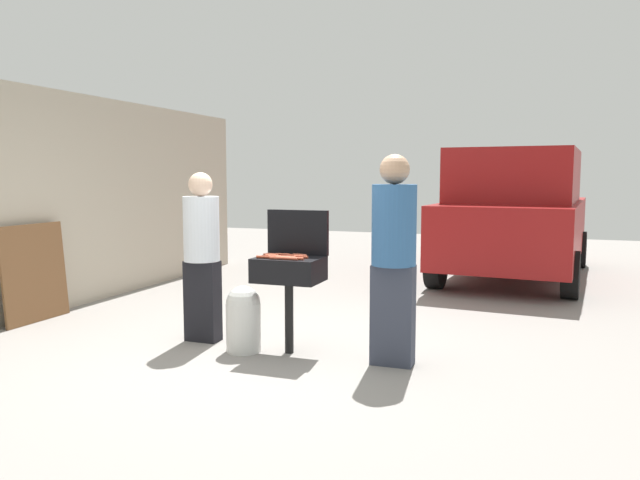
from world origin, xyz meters
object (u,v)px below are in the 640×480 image
(hot_dog_0, at_px, (273,255))
(hot_dog_5, at_px, (301,257))
(hot_dog_11, at_px, (282,255))
(leaning_board, at_px, (35,273))
(hot_dog_2, at_px, (284,258))
(person_left, at_px, (202,250))
(bbq_grill, at_px, (289,273))
(hot_dog_10, at_px, (291,259))
(hot_dog_1, at_px, (272,256))
(hot_dog_7, at_px, (277,258))
(person_right, at_px, (394,252))
(hot_dog_3, at_px, (288,257))
(hot_dog_8, at_px, (300,255))
(parked_minivan, at_px, (516,213))
(hot_dog_13, at_px, (294,256))
(hot_dog_6, at_px, (270,255))
(hot_dog_12, at_px, (275,257))
(hot_dog_9, at_px, (297,258))
(hot_dog_4, at_px, (263,257))
(propane_tank, at_px, (243,317))

(hot_dog_0, xyz_separation_m, hot_dog_5, (0.31, -0.06, 0.00))
(hot_dog_11, xyz_separation_m, leaning_board, (-3.05, 0.10, -0.35))
(hot_dog_2, height_order, person_left, person_left)
(bbq_grill, xyz_separation_m, hot_dog_10, (0.09, -0.16, 0.15))
(hot_dog_1, bearing_deg, hot_dog_7, -50.59)
(person_left, distance_m, person_right, 1.94)
(person_left, bearing_deg, hot_dog_7, -14.14)
(hot_dog_3, relative_size, person_left, 0.08)
(hot_dog_7, height_order, hot_dog_8, same)
(person_left, relative_size, parked_minivan, 0.36)
(hot_dog_2, xyz_separation_m, hot_dog_13, (0.04, 0.15, 0.00))
(hot_dog_5, xyz_separation_m, person_right, (0.85, -0.00, 0.08))
(hot_dog_6, height_order, hot_dog_13, same)
(bbq_grill, distance_m, hot_dog_0, 0.24)
(hot_dog_3, distance_m, hot_dog_11, 0.19)
(hot_dog_11, height_order, leaning_board, leaning_board)
(hot_dog_12, bearing_deg, bbq_grill, 37.65)
(hot_dog_1, bearing_deg, hot_dog_0, 113.16)
(hot_dog_9, relative_size, leaning_board, 0.12)
(hot_dog_8, bearing_deg, hot_dog_5, -61.36)
(hot_dog_12, bearing_deg, hot_dog_13, 42.97)
(hot_dog_11, bearing_deg, hot_dog_8, 4.67)
(hot_dog_11, relative_size, leaning_board, 0.12)
(hot_dog_2, xyz_separation_m, hot_dog_4, (-0.18, -0.03, 0.00))
(hot_dog_5, relative_size, hot_dog_12, 1.00)
(hot_dog_3, relative_size, hot_dog_9, 1.00)
(hot_dog_0, relative_size, hot_dog_9, 1.00)
(person_right, distance_m, leaning_board, 4.15)
(hot_dog_8, bearing_deg, propane_tank, -158.15)
(hot_dog_0, bearing_deg, hot_dog_9, -28.28)
(hot_dog_2, distance_m, hot_dog_8, 0.21)
(hot_dog_1, xyz_separation_m, hot_dog_11, (0.05, 0.12, 0.00))
(hot_dog_0, distance_m, propane_tank, 0.64)
(bbq_grill, height_order, hot_dog_0, hot_dog_0)
(hot_dog_2, xyz_separation_m, hot_dog_3, (0.03, 0.03, 0.00))
(hot_dog_12, bearing_deg, hot_dog_2, -16.28)
(parked_minivan, bearing_deg, propane_tank, 72.33)
(hot_dog_4, xyz_separation_m, person_left, (-0.77, 0.23, 0.00))
(hot_dog_1, height_order, hot_dog_5, same)
(person_right, bearing_deg, hot_dog_9, -1.15)
(hot_dog_0, xyz_separation_m, hot_dog_1, (0.04, -0.09, 0.00))
(hot_dog_9, relative_size, person_left, 0.08)
(propane_tank, distance_m, parked_minivan, 5.70)
(hot_dog_0, relative_size, hot_dog_1, 1.00)
(bbq_grill, distance_m, parked_minivan, 5.42)
(hot_dog_13, xyz_separation_m, person_right, (0.94, -0.06, 0.08))
(hot_dog_13, relative_size, leaning_board, 0.12)
(hot_dog_5, xyz_separation_m, hot_dog_10, (-0.04, -0.14, 0.00))
(hot_dog_1, xyz_separation_m, hot_dog_7, (0.10, -0.12, 0.00))
(hot_dog_9, height_order, hot_dog_10, same)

